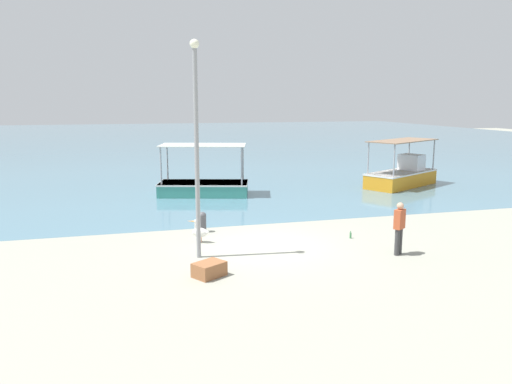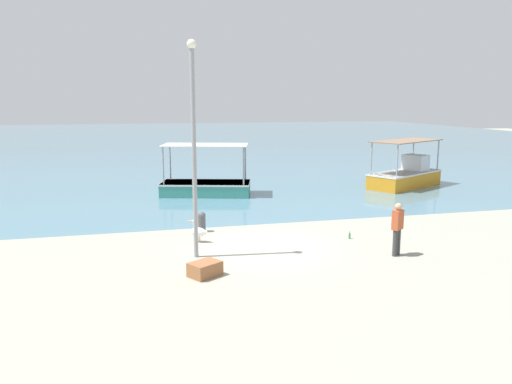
% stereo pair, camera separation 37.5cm
% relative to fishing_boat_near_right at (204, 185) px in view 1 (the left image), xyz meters
% --- Properties ---
extents(ground, '(120.00, 120.00, 0.00)m').
position_rel_fishing_boat_near_right_xyz_m(ground, '(0.58, -9.77, -0.52)').
color(ground, gray).
extents(harbor_water, '(110.00, 90.00, 0.00)m').
position_rel_fishing_boat_near_right_xyz_m(harbor_water, '(0.58, 38.23, -0.52)').
color(harbor_water, slate).
rests_on(harbor_water, ground).
extents(fishing_boat_near_right, '(4.93, 3.17, 2.61)m').
position_rel_fishing_boat_near_right_xyz_m(fishing_boat_near_right, '(0.00, 0.00, 0.00)').
color(fishing_boat_near_right, teal).
rests_on(fishing_boat_near_right, harbor_water).
extents(fishing_boat_far_right, '(5.20, 4.02, 2.63)m').
position_rel_fishing_boat_near_right_xyz_m(fishing_boat_far_right, '(11.43, -0.13, 0.14)').
color(fishing_boat_far_right, orange).
rests_on(fishing_boat_far_right, harbor_water).
extents(pelican, '(0.75, 0.51, 0.80)m').
position_rel_fishing_boat_near_right_xyz_m(pelican, '(-1.51, -8.68, -0.14)').
color(pelican, '#E0997A').
rests_on(pelican, ground).
extents(lamp_post, '(0.28, 0.28, 6.58)m').
position_rel_fishing_boat_near_right_xyz_m(lamp_post, '(-1.79, -10.32, 3.14)').
color(lamp_post, gray).
rests_on(lamp_post, ground).
extents(mooring_bollard, '(0.29, 0.29, 0.76)m').
position_rel_fishing_boat_near_right_xyz_m(mooring_bollard, '(-1.21, -7.32, -0.11)').
color(mooring_bollard, '#47474C').
rests_on(mooring_bollard, ground).
extents(fisherman_standing, '(0.45, 0.41, 1.69)m').
position_rel_fishing_boat_near_right_xyz_m(fisherman_standing, '(4.36, -11.68, 0.39)').
color(fisherman_standing, '#373738').
rests_on(fisherman_standing, ground).
extents(cargo_crate, '(1.03, 0.97, 0.40)m').
position_rel_fishing_boat_near_right_xyz_m(cargo_crate, '(-1.77, -12.11, -0.32)').
color(cargo_crate, '#945C37').
rests_on(cargo_crate, ground).
extents(glass_bottle, '(0.07, 0.07, 0.27)m').
position_rel_fishing_boat_near_right_xyz_m(glass_bottle, '(3.74, -9.55, -0.41)').
color(glass_bottle, '#3F7F4C').
rests_on(glass_bottle, ground).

